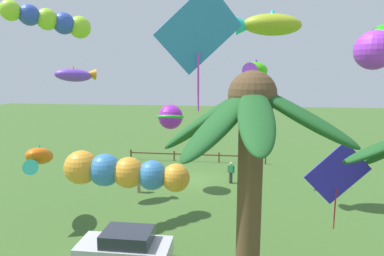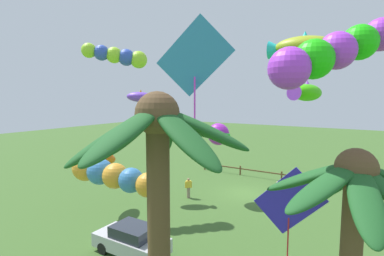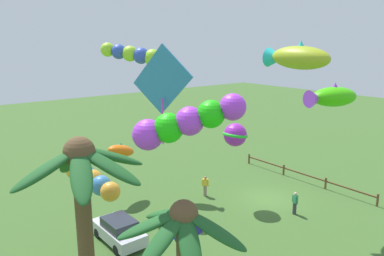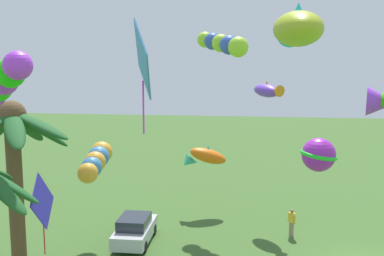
{
  "view_description": "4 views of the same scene",
  "coord_description": "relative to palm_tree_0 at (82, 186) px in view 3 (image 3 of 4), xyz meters",
  "views": [
    {
      "loc": [
        -3.15,
        24.03,
        7.93
      ],
      "look_at": [
        -1.07,
        8.92,
        5.45
      ],
      "focal_mm": 30.71,
      "sensor_mm": 36.0,
      "label": 1
    },
    {
      "loc": [
        -8.51,
        21.8,
        7.87
      ],
      "look_at": [
        0.52,
        7.36,
        6.07
      ],
      "focal_mm": 26.94,
      "sensor_mm": 36.0,
      "label": 2
    },
    {
      "loc": [
        -16.92,
        20.74,
        11.53
      ],
      "look_at": [
        -0.82,
        7.94,
        6.79
      ],
      "focal_mm": 34.76,
      "sensor_mm": 36.0,
      "label": 3
    },
    {
      "loc": [
        -21.36,
        5.59,
        9.64
      ],
      "look_at": [
        -1.42,
        8.24,
        6.72
      ],
      "focal_mm": 42.63,
      "sensor_mm": 36.0,
      "label": 4
    }
  ],
  "objects": [
    {
      "name": "ground_plane",
      "position": [
        3.52,
        -15.6,
        -6.03
      ],
      "size": [
        120.0,
        120.0,
        0.0
      ],
      "primitive_type": "plane",
      "color": "#3D6028"
    },
    {
      "name": "palm_tree_0",
      "position": [
        0.0,
        0.0,
        0.0
      ],
      "size": [
        4.99,
        5.37,
        8.05
      ],
      "color": "brown",
      "rests_on": "ground"
    },
    {
      "name": "palm_tree_1",
      "position": [
        -4.76,
        -1.38,
        -0.98
      ],
      "size": [
        4.16,
        3.99,
        6.7
      ],
      "color": "brown",
      "rests_on": "ground"
    },
    {
      "name": "rail_fence",
      "position": [
        3.98,
        -20.77,
        -5.43
      ],
      "size": [
        12.62,
        0.12,
        0.95
      ],
      "color": "brown",
      "rests_on": "ground"
    },
    {
      "name": "parked_car_0",
      "position": [
        4.9,
        -3.9,
        -5.28
      ],
      "size": [
        3.92,
        1.79,
        1.51
      ],
      "color": "#BCBCC1",
      "rests_on": "ground"
    },
    {
      "name": "spectator_0",
      "position": [
        6.9,
        -12.3,
        -5.22
      ],
      "size": [
        0.44,
        0.42,
        1.59
      ],
      "color": "gray",
      "rests_on": "ground"
    },
    {
      "name": "spectator_1",
      "position": [
        0.71,
        -15.1,
        -5.22
      ],
      "size": [
        0.53,
        0.32,
        1.59
      ],
      "color": "#38383D",
      "rests_on": "ground"
    },
    {
      "name": "kite_fish_0",
      "position": [
        10.66,
        -7.11,
        -2.4
      ],
      "size": [
        1.84,
        3.01,
        1.57
      ],
      "color": "orange"
    },
    {
      "name": "kite_diamond_1",
      "position": [
        1.98,
        -5.18,
        3.61
      ],
      "size": [
        3.5,
        1.26,
        5.08
      ],
      "color": "#3386C4"
    },
    {
      "name": "kite_diamond_2",
      "position": [
        -2.99,
        -2.65,
        -1.38
      ],
      "size": [
        2.19,
        0.23,
        3.07
      ],
      "color": "#3527D2"
    },
    {
      "name": "kite_fish_3",
      "position": [
        10.29,
        -10.94,
        1.89
      ],
      "size": [
        2.56,
        2.15,
        1.05
      ],
      "color": "#7540D7"
    },
    {
      "name": "kite_tube_4",
      "position": [
        4.25,
        -2.09,
        -1.42
      ],
      "size": [
        4.32,
        1.48,
        1.44
      ],
      "color": "orange"
    },
    {
      "name": "kite_fish_5",
      "position": [
        -1.3,
        -11.5,
        4.74
      ],
      "size": [
        3.81,
        1.84,
        1.55
      ],
      "color": "#A4B723"
    },
    {
      "name": "kite_fish_6",
      "position": [
        -0.85,
        -15.96,
        2.21
      ],
      "size": [
        2.43,
        3.98,
        1.54
      ],
      "color": "#3CCA0C"
    },
    {
      "name": "kite_ball_7",
      "position": [
        4.84,
        -13.31,
        -0.93
      ],
      "size": [
        1.85,
        1.86,
        1.67
      ],
      "color": "purple"
    },
    {
      "name": "kite_tube_8",
      "position": [
        10.07,
        -8.19,
        4.7
      ],
      "size": [
        3.57,
        3.29,
        1.65
      ],
      "color": "#A3E42C"
    },
    {
      "name": "kite_tube_10",
      "position": [
        -4.03,
        -1.98,
        2.96
      ],
      "size": [
        2.82,
        2.99,
        1.91
      ],
      "color": "#B639EC"
    }
  ]
}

